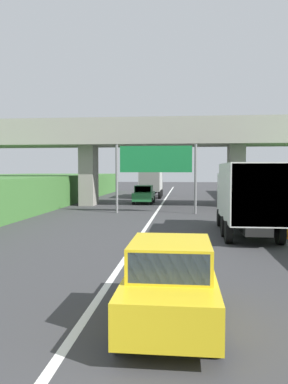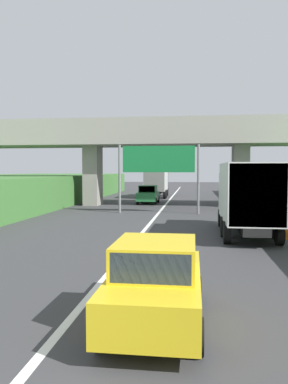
% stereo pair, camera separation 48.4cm
% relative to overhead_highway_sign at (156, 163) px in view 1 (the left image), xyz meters
% --- Properties ---
extents(lane_centre_stripe, '(0.20, 90.15, 0.01)m').
position_rel_overhead_highway_sign_xyz_m(lane_centre_stripe, '(0.00, -0.26, -3.62)').
color(lane_centre_stripe, white).
rests_on(lane_centre_stripe, ground).
extents(overpass_bridge, '(40.00, 4.80, 7.47)m').
position_rel_overhead_highway_sign_xyz_m(overpass_bridge, '(0.00, 6.01, 1.97)').
color(overpass_bridge, '#9E998E').
rests_on(overpass_bridge, ground).
extents(overhead_highway_sign, '(5.88, 0.18, 4.97)m').
position_rel_overhead_highway_sign_xyz_m(overhead_highway_sign, '(0.00, 0.00, 0.00)').
color(overhead_highway_sign, slate).
rests_on(overhead_highway_sign, ground).
extents(truck_white, '(2.44, 7.30, 3.44)m').
position_rel_overhead_highway_sign_xyz_m(truck_white, '(5.02, -8.89, -1.69)').
color(truck_white, black).
rests_on(truck_white, ground).
extents(truck_black, '(2.44, 7.30, 3.44)m').
position_rel_overhead_highway_sign_xyz_m(truck_black, '(-1.71, 16.52, -1.69)').
color(truck_black, black).
rests_on(truck_black, ground).
extents(car_green, '(1.86, 4.10, 1.72)m').
position_rel_overhead_highway_sign_xyz_m(car_green, '(-1.71, 8.08, -2.77)').
color(car_green, '#236B38').
rests_on(car_green, ground).
extents(car_yellow, '(1.86, 4.10, 1.72)m').
position_rel_overhead_highway_sign_xyz_m(car_yellow, '(1.80, -20.08, -2.77)').
color(car_yellow, gold).
rests_on(car_yellow, ground).
extents(construction_barrel_2, '(0.57, 0.57, 0.90)m').
position_rel_overhead_highway_sign_xyz_m(construction_barrel_2, '(6.58, -9.63, -3.17)').
color(construction_barrel_2, orange).
rests_on(construction_barrel_2, ground).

